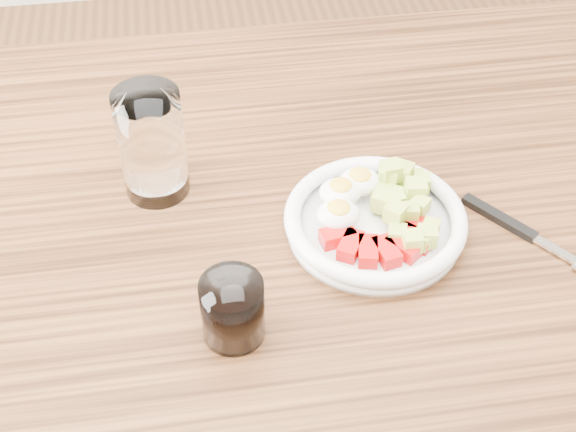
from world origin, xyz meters
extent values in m
cube|color=brown|center=(0.00, 0.00, 0.75)|extent=(1.50, 0.90, 0.04)
cylinder|color=white|center=(0.08, 0.00, 0.78)|extent=(0.19, 0.19, 0.01)
torus|color=white|center=(0.08, 0.00, 0.79)|extent=(0.20, 0.20, 0.02)
cube|color=red|center=(0.04, -0.02, 0.79)|extent=(0.04, 0.03, 0.02)
cube|color=red|center=(0.05, -0.03, 0.79)|extent=(0.04, 0.04, 0.02)
cube|color=red|center=(0.07, -0.04, 0.79)|extent=(0.03, 0.04, 0.02)
cube|color=red|center=(0.08, -0.05, 0.79)|extent=(0.03, 0.04, 0.02)
cube|color=red|center=(0.10, -0.04, 0.79)|extent=(0.04, 0.04, 0.02)
cube|color=red|center=(0.12, -0.03, 0.79)|extent=(0.04, 0.04, 0.02)
cube|color=red|center=(0.13, -0.02, 0.79)|extent=(0.04, 0.03, 0.02)
ellipsoid|color=white|center=(0.05, 0.04, 0.80)|extent=(0.05, 0.04, 0.03)
ellipsoid|color=yellow|center=(0.05, 0.04, 0.81)|extent=(0.03, 0.03, 0.01)
ellipsoid|color=white|center=(0.08, 0.05, 0.80)|extent=(0.05, 0.04, 0.03)
ellipsoid|color=yellow|center=(0.08, 0.05, 0.81)|extent=(0.03, 0.03, 0.01)
ellipsoid|color=white|center=(0.04, 0.00, 0.80)|extent=(0.05, 0.04, 0.03)
ellipsoid|color=yellow|center=(0.04, 0.00, 0.81)|extent=(0.03, 0.03, 0.01)
cube|color=#BBC84D|center=(0.11, 0.05, 0.80)|extent=(0.03, 0.03, 0.02)
cube|color=#BBC84D|center=(0.11, 0.05, 0.81)|extent=(0.02, 0.02, 0.02)
cube|color=#BBC84D|center=(0.14, 0.06, 0.79)|extent=(0.02, 0.02, 0.02)
cube|color=#BBC84D|center=(0.10, 0.04, 0.79)|extent=(0.02, 0.02, 0.02)
cube|color=#BBC84D|center=(0.13, 0.02, 0.81)|extent=(0.02, 0.02, 0.02)
cube|color=#BBC84D|center=(0.13, -0.04, 0.80)|extent=(0.02, 0.02, 0.02)
cube|color=#BBC84D|center=(0.11, 0.03, 0.79)|extent=(0.03, 0.03, 0.02)
cube|color=#BBC84D|center=(0.15, 0.04, 0.80)|extent=(0.02, 0.02, 0.02)
cube|color=#BBC84D|center=(0.14, -0.02, 0.79)|extent=(0.02, 0.02, 0.02)
cube|color=#BBC84D|center=(0.10, -0.01, 0.80)|extent=(0.03, 0.03, 0.02)
cube|color=#BBC84D|center=(0.13, 0.00, 0.80)|extent=(0.02, 0.02, 0.02)
cube|color=#BBC84D|center=(0.13, -0.04, 0.80)|extent=(0.02, 0.02, 0.02)
cube|color=#BBC84D|center=(0.11, -0.05, 0.80)|extent=(0.02, 0.02, 0.02)
cube|color=#BBC84D|center=(0.12, 0.01, 0.79)|extent=(0.03, 0.03, 0.02)
cube|color=#BBC84D|center=(0.14, 0.05, 0.79)|extent=(0.02, 0.02, 0.02)
cube|color=#BBC84D|center=(0.14, 0.03, 0.80)|extent=(0.02, 0.02, 0.02)
cube|color=#BBC84D|center=(0.11, 0.01, 0.80)|extent=(0.02, 0.02, 0.02)
cube|color=#BBC84D|center=(0.10, 0.02, 0.80)|extent=(0.03, 0.03, 0.02)
cube|color=#BBC84D|center=(0.10, -0.03, 0.79)|extent=(0.02, 0.02, 0.02)
cube|color=#BBC84D|center=(0.13, 0.04, 0.79)|extent=(0.02, 0.02, 0.02)
cube|color=#BBC84D|center=(0.13, 0.05, 0.81)|extent=(0.03, 0.03, 0.02)
cube|color=#BBC84D|center=(0.12, -0.01, 0.80)|extent=(0.02, 0.02, 0.02)
cube|color=black|center=(0.23, 0.00, 0.77)|extent=(0.07, 0.08, 0.01)
cube|color=silver|center=(0.27, -0.06, 0.77)|extent=(0.04, 0.05, 0.00)
cylinder|color=white|center=(-0.15, 0.11, 0.84)|extent=(0.07, 0.07, 0.13)
cylinder|color=white|center=(-0.08, -0.11, 0.80)|extent=(0.06, 0.06, 0.07)
cylinder|color=black|center=(-0.08, -0.11, 0.80)|extent=(0.05, 0.05, 0.06)
camera|label=1|loc=(-0.10, -0.60, 1.39)|focal=50.00mm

